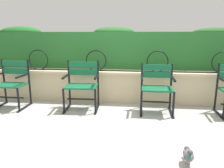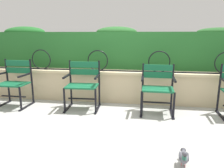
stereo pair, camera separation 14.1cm
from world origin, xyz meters
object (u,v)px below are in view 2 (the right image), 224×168
Objects in this scene: park_chair_centre_right at (158,87)px; park_chair_leftmost at (15,82)px; pigeon_near_chairs at (184,156)px; park_chair_centre_left at (83,84)px.

park_chair_leftmost is at bearing -179.40° from park_chair_centre_right.
pigeon_near_chairs is at bearing -28.63° from park_chair_leftmost.
park_chair_leftmost is 1.01× the size of park_chair_centre_left.
park_chair_leftmost is 1.05× the size of park_chair_centre_right.
park_chair_leftmost is 3.34m from pigeon_near_chairs.
park_chair_centre_right reaches higher than pigeon_near_chairs.
park_chair_centre_left is at bearing 1.95° from park_chair_leftmost.
park_chair_centre_left is at bearing 179.25° from park_chair_centre_right.
park_chair_centre_left is 2.29m from pigeon_near_chairs.
park_chair_centre_right is at bearing 0.60° from park_chair_leftmost.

